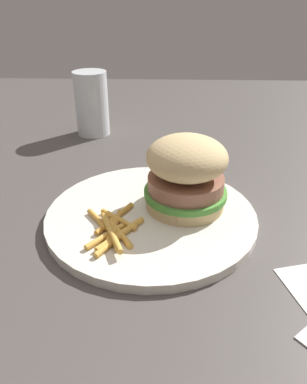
# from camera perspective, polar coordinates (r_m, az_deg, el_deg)

# --- Properties ---
(ground_plane) EXTENTS (1.60, 1.60, 0.00)m
(ground_plane) POSITION_cam_1_polar(r_m,az_deg,el_deg) (0.51, -0.28, -3.13)
(ground_plane) COLOR #47423F
(plate) EXTENTS (0.27, 0.27, 0.01)m
(plate) POSITION_cam_1_polar(r_m,az_deg,el_deg) (0.49, 0.00, -3.69)
(plate) COLOR silver
(plate) RESTS_ON ground_plane
(sandwich) EXTENTS (0.11, 0.11, 0.10)m
(sandwich) POSITION_cam_1_polar(r_m,az_deg,el_deg) (0.47, 5.05, 2.71)
(sandwich) COLOR tan
(sandwich) RESTS_ON plate
(fries_pile) EXTENTS (0.07, 0.11, 0.01)m
(fries_pile) POSITION_cam_1_polar(r_m,az_deg,el_deg) (0.45, -6.06, -5.69)
(fries_pile) COLOR gold
(fries_pile) RESTS_ON plate
(drink_glass) EXTENTS (0.07, 0.07, 0.12)m
(drink_glass) POSITION_cam_1_polar(r_m,az_deg,el_deg) (0.77, -9.39, 12.71)
(drink_glass) COLOR silver
(drink_glass) RESTS_ON ground_plane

